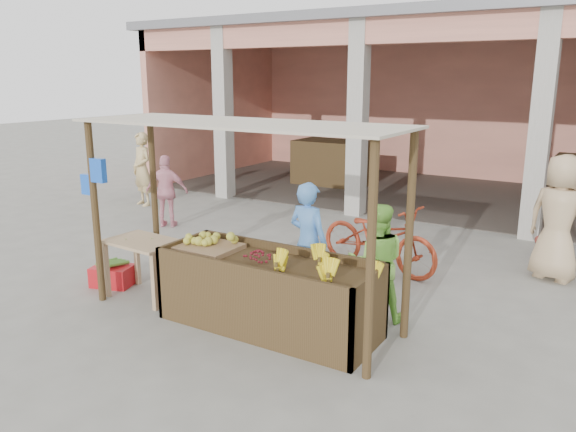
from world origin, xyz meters
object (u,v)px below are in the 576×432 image
Objects in this scene: vendor_green at (377,260)px; motorcycle at (379,236)px; side_table at (144,250)px; fruit_stall at (268,296)px; vendor_blue at (308,238)px; red_crate at (113,276)px.

vendor_green is 0.73× the size of motorcycle.
fruit_stall is at bearing 5.39° from side_table.
vendor_blue is 1.02m from vendor_green.
red_crate is at bearing 141.01° from motorcycle.
red_crate is (-0.70, 0.05, -0.51)m from side_table.
vendor_blue reaches higher than motorcycle.
vendor_blue is at bearing 3.24° from red_crate.
side_table is 0.49× the size of motorcycle.
vendor_green is at bearing -178.32° from vendor_blue.
side_table is at bearing -8.53° from vendor_green.
side_table is 0.87m from red_crate.
vendor_green is at bearing 21.62° from side_table.
vendor_blue is (1.90, 1.05, 0.20)m from side_table.
fruit_stall is 1.10m from vendor_blue.
fruit_stall is 1.25× the size of motorcycle.
motorcycle is (-0.66, 1.68, -0.22)m from vendor_green.
side_table is 1.86× the size of red_crate.
side_table is 0.60× the size of vendor_blue.
fruit_stall is 1.36m from vendor_green.
red_crate is 3.77m from vendor_green.
motorcycle reaches higher than red_crate.
red_crate is at bearing 179.69° from side_table.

